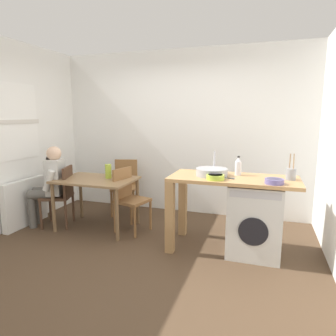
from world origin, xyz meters
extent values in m
plane|color=#4C3826|center=(0.00, 0.00, 0.00)|extent=(5.46, 5.46, 0.00)
cube|color=white|center=(0.00, 1.75, 1.35)|extent=(4.60, 0.10, 2.70)
cube|color=white|center=(-2.10, 0.30, 1.55)|extent=(0.01, 0.90, 1.10)
cube|color=beige|center=(-2.09, 0.30, 1.55)|extent=(0.02, 0.96, 0.06)
cube|color=white|center=(-2.02, 0.30, 0.35)|extent=(0.10, 0.80, 0.70)
cube|color=olive|center=(-0.94, 0.54, 0.72)|extent=(1.10, 0.76, 0.03)
cylinder|color=brown|center=(-1.44, 0.21, 0.35)|extent=(0.05, 0.05, 0.71)
cylinder|color=brown|center=(-0.44, 0.21, 0.35)|extent=(0.05, 0.05, 0.71)
cylinder|color=brown|center=(-1.44, 0.87, 0.35)|extent=(0.05, 0.05, 0.71)
cylinder|color=brown|center=(-0.44, 0.87, 0.35)|extent=(0.05, 0.05, 0.71)
cube|color=#4C3323|center=(-1.56, 0.44, 0.45)|extent=(0.51, 0.51, 0.04)
cube|color=#4C3323|center=(-1.39, 0.50, 0.68)|extent=(0.16, 0.37, 0.45)
cylinder|color=#4C3323|center=(-1.67, 0.21, 0.23)|extent=(0.04, 0.04, 0.45)
cylinder|color=#4C3323|center=(-1.79, 0.56, 0.23)|extent=(0.04, 0.04, 0.45)
cylinder|color=#4C3323|center=(-1.33, 0.33, 0.23)|extent=(0.04, 0.04, 0.45)
cylinder|color=#4C3323|center=(-1.44, 0.67, 0.23)|extent=(0.04, 0.04, 0.45)
cube|color=olive|center=(-0.39, 0.59, 0.45)|extent=(0.49, 0.49, 0.04)
cube|color=olive|center=(-0.56, 0.64, 0.68)|extent=(0.13, 0.38, 0.45)
cylinder|color=olive|center=(-0.17, 0.72, 0.23)|extent=(0.04, 0.04, 0.45)
cylinder|color=olive|center=(-0.26, 0.37, 0.23)|extent=(0.04, 0.04, 0.45)
cylinder|color=olive|center=(-0.52, 0.81, 0.23)|extent=(0.04, 0.04, 0.45)
cylinder|color=olive|center=(-0.61, 0.46, 0.23)|extent=(0.04, 0.04, 0.45)
cube|color=olive|center=(-0.84, 1.24, 0.45)|extent=(0.49, 0.49, 0.04)
cube|color=olive|center=(-0.88, 1.42, 0.68)|extent=(0.38, 0.13, 0.45)
cylinder|color=olive|center=(-0.62, 1.12, 0.23)|extent=(0.04, 0.04, 0.45)
cylinder|color=olive|center=(-0.96, 1.02, 0.23)|extent=(0.04, 0.04, 0.45)
cylinder|color=olive|center=(-0.71, 1.46, 0.23)|extent=(0.04, 0.04, 0.45)
cylinder|color=olive|center=(-1.06, 1.37, 0.23)|extent=(0.04, 0.04, 0.45)
cylinder|color=#595651|center=(-1.85, 0.25, 0.23)|extent=(0.11, 0.11, 0.45)
cylinder|color=#595651|center=(-1.91, 0.42, 0.23)|extent=(0.11, 0.11, 0.45)
cylinder|color=#595651|center=(-1.70, 0.30, 0.50)|extent=(0.42, 0.26, 0.14)
cylinder|color=#595651|center=(-1.76, 0.47, 0.50)|extent=(0.42, 0.26, 0.14)
cube|color=silver|center=(-1.56, 0.44, 0.75)|extent=(0.30, 0.39, 0.52)
cylinder|color=silver|center=(-1.51, 0.24, 0.74)|extent=(0.21, 0.15, 0.31)
cylinder|color=silver|center=(-1.64, 0.64, 0.74)|extent=(0.21, 0.15, 0.31)
sphere|color=beige|center=(-1.56, 0.44, 1.09)|extent=(0.21, 0.21, 0.21)
sphere|color=black|center=(-1.61, 0.42, 1.01)|extent=(0.12, 0.12, 0.12)
cube|color=tan|center=(1.02, 0.41, 0.90)|extent=(1.50, 0.68, 0.04)
cube|color=#A07749|center=(0.32, 0.12, 0.44)|extent=(0.10, 0.10, 0.88)
cube|color=#A07749|center=(0.32, 0.70, 0.44)|extent=(0.10, 0.10, 0.88)
cube|color=silver|center=(1.28, 0.41, 0.43)|extent=(0.60, 0.60, 0.86)
cylinder|color=black|center=(1.28, 0.10, 0.39)|extent=(0.32, 0.02, 0.32)
cube|color=#B2B2B7|center=(1.28, 0.11, 0.80)|extent=(0.54, 0.01, 0.08)
cylinder|color=#9EA0A5|center=(0.76, 0.41, 0.97)|extent=(0.38, 0.38, 0.09)
cylinder|color=#B2B2B7|center=(0.76, 0.59, 1.06)|extent=(0.02, 0.02, 0.28)
cylinder|color=silver|center=(1.06, 0.55, 1.01)|extent=(0.08, 0.08, 0.17)
cone|color=silver|center=(1.06, 0.55, 1.11)|extent=(0.07, 0.07, 0.05)
cylinder|color=#262626|center=(1.06, 0.55, 1.15)|extent=(0.03, 0.03, 0.02)
cylinder|color=#A8C63D|center=(0.84, 0.21, 0.95)|extent=(0.20, 0.20, 0.06)
cylinder|color=olive|center=(0.84, 0.21, 0.96)|extent=(0.16, 0.16, 0.03)
cylinder|color=gray|center=(1.65, 0.46, 0.99)|extent=(0.11, 0.11, 0.13)
cylinder|color=#99724C|center=(1.63, 0.47, 1.13)|extent=(0.01, 0.04, 0.18)
cylinder|color=#99724C|center=(1.67, 0.45, 1.13)|extent=(0.01, 0.05, 0.18)
cylinder|color=slate|center=(1.47, 0.19, 0.95)|extent=(0.20, 0.20, 0.05)
cylinder|color=#3D375B|center=(1.47, 0.19, 0.96)|extent=(0.16, 0.16, 0.03)
cylinder|color=#A8C63D|center=(-0.79, 0.64, 0.84)|extent=(0.09, 0.09, 0.21)
cube|color=#B2B2B7|center=(0.97, 0.31, 0.92)|extent=(0.15, 0.06, 0.01)
cube|color=#262628|center=(0.97, 0.31, 0.92)|extent=(0.15, 0.06, 0.01)
camera|label=1|loc=(1.36, -3.12, 1.64)|focal=31.84mm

